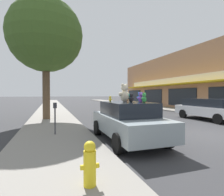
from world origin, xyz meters
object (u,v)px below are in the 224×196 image
teddy_bear_purple (141,98)px  street_tree (46,36)px  teddy_bear_white (143,98)px  teddy_bear_teal (131,98)px  teddy_bear_green (144,98)px  teddy_bear_blue (140,97)px  parked_car_far_center (209,108)px  fire_hydrant (90,163)px  teddy_bear_black (131,98)px  teddy_bear_orange (127,97)px  teddy_bear_giant (124,93)px  teddy_bear_yellow (110,99)px  plush_art_car (128,120)px  parking_meter (55,114)px

teddy_bear_purple → street_tree: street_tree is taller
teddy_bear_white → street_tree: size_ratio=0.04×
teddy_bear_teal → teddy_bear_white: 0.60m
street_tree → teddy_bear_green: bearing=-63.9°
teddy_bear_blue → teddy_bear_green: (-0.28, -0.82, -0.02)m
parked_car_far_center → teddy_bear_green: bearing=-153.4°
fire_hydrant → street_tree: bearing=95.6°
parked_car_far_center → fire_hydrant: size_ratio=5.75×
teddy_bear_black → teddy_bear_white: bearing=144.0°
parked_car_far_center → teddy_bear_white: bearing=-154.7°
teddy_bear_orange → parked_car_far_center: (6.96, 2.07, -0.82)m
teddy_bear_giant → teddy_bear_black: 0.48m
teddy_bear_blue → teddy_bear_yellow: (-1.13, 0.36, -0.08)m
teddy_bear_giant → teddy_bear_black: teddy_bear_giant is taller
plush_art_car → teddy_bear_purple: 1.01m
teddy_bear_green → teddy_bear_giant: bearing=-93.5°
teddy_bear_black → teddy_bear_teal: bearing=-121.6°
teddy_bear_green → teddy_bear_black: bearing=-83.9°
street_tree → teddy_bear_giant: bearing=-63.4°
plush_art_car → teddy_bear_yellow: teddy_bear_yellow is taller
teddy_bear_blue → teddy_bear_green: size_ratio=1.09×
teddy_bear_blue → teddy_bear_teal: bearing=47.7°
teddy_bear_blue → teddy_bear_green: 0.87m
teddy_bear_purple → teddy_bear_teal: 0.65m
teddy_bear_giant → street_tree: street_tree is taller
teddy_bear_yellow → parked_car_far_center: teddy_bear_yellow is taller
teddy_bear_yellow → street_tree: bearing=-5.2°
teddy_bear_orange → teddy_bear_yellow: teddy_bear_orange is taller
teddy_bear_blue → fire_hydrant: (-2.71, -3.18, -1.10)m
plush_art_car → parked_car_far_center: size_ratio=0.89×
teddy_bear_blue → parked_car_far_center: bearing=-112.8°
fire_hydrant → teddy_bear_giant: bearing=57.4°
teddy_bear_green → fire_hydrant: (-2.43, -2.36, -1.08)m
parked_car_far_center → parking_meter: 9.95m
teddy_bear_purple → teddy_bear_white: bearing=-145.9°
plush_art_car → parking_meter: (-2.54, 1.39, 0.18)m
teddy_bear_green → teddy_bear_orange: bearing=-114.6°
teddy_bear_purple → teddy_bear_white: size_ratio=1.09×
plush_art_car → parked_car_far_center: (7.29, 2.89, 0.03)m
teddy_bear_black → fire_hydrant: size_ratio=0.41×
plush_art_car → fire_hydrant: bearing=-124.3°
teddy_bear_purple → street_tree: (-3.30, 6.65, 3.92)m
teddy_bear_purple → teddy_bear_green: 0.16m
teddy_bear_black → teddy_bear_orange: bearing=-114.2°
teddy_bear_blue → street_tree: 8.01m
teddy_bear_purple → parked_car_far_center: size_ratio=0.08×
teddy_bear_white → teddy_bear_teal: bearing=-119.0°
teddy_bear_teal → teddy_bear_white: bearing=162.6°
teddy_bear_black → teddy_bear_yellow: teddy_bear_black is taller
street_tree → parking_meter: street_tree is taller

